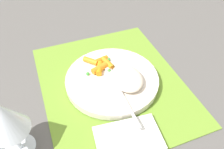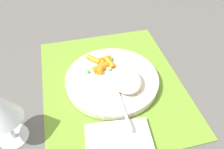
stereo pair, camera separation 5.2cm
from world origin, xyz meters
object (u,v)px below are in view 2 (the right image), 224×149
(plate, at_px, (112,80))
(napkin, at_px, (119,139))
(rice_mound, at_px, (126,79))
(fork, at_px, (116,88))
(carrot_portion, at_px, (102,64))

(plate, height_order, napkin, plate)
(rice_mound, relative_size, fork, 0.49)
(plate, xyz_separation_m, napkin, (-0.17, 0.03, -0.01))
(fork, bearing_deg, napkin, 167.58)
(carrot_portion, xyz_separation_m, napkin, (-0.22, 0.01, -0.02))
(plate, height_order, carrot_portion, carrot_portion)
(fork, distance_m, napkin, 0.13)
(rice_mound, xyz_separation_m, carrot_portion, (0.08, 0.04, -0.01))
(carrot_portion, bearing_deg, napkin, 176.86)
(rice_mound, bearing_deg, carrot_portion, 29.57)
(rice_mound, height_order, carrot_portion, rice_mound)
(carrot_portion, bearing_deg, rice_mound, -150.43)
(fork, height_order, napkin, fork)
(fork, bearing_deg, rice_mound, -63.79)
(rice_mound, distance_m, carrot_portion, 0.09)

